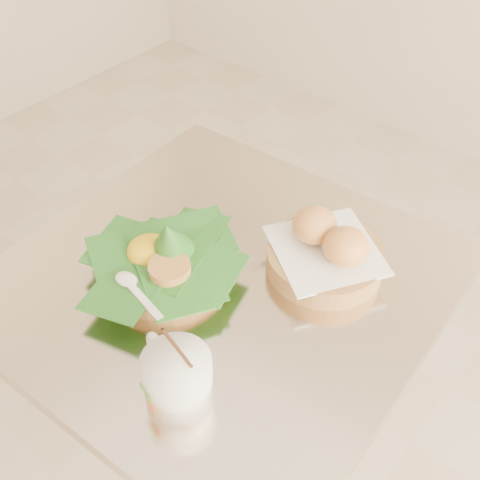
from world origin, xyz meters
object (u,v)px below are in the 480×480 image
Objects in this scene: cafe_table at (224,354)px; coffee_mug at (177,376)px; bread_basket at (326,252)px; rice_basket at (164,260)px.

coffee_mug is at bearing -63.65° from cafe_table.
bread_basket is at bearing 47.44° from cafe_table.
coffee_mug is (-0.02, -0.35, 0.01)m from bread_basket.
cafe_table is 0.32m from bread_basket.
cafe_table is 2.84× the size of rice_basket.
rice_basket is at bearing -136.68° from bread_basket.
bread_basket reaches higher than cafe_table.
rice_basket is at bearing 139.49° from coffee_mug.
cafe_table is 4.42× the size of coffee_mug.
rice_basket is (-0.08, -0.06, 0.26)m from cafe_table.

